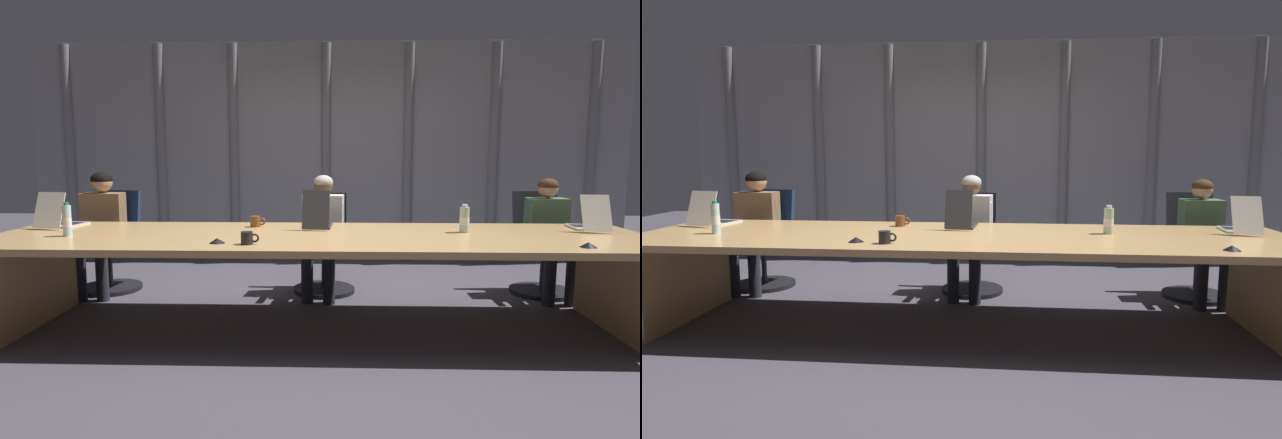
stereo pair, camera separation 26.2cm
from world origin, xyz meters
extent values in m
plane|color=#47424C|center=(0.00, 0.00, 0.00)|extent=(14.80, 14.80, 0.00)
cube|color=tan|center=(0.00, 0.00, 0.71)|extent=(4.98, 1.36, 0.05)
cube|color=black|center=(0.00, 0.00, 0.65)|extent=(4.24, 0.10, 0.06)
cube|color=tan|center=(-2.24, 0.00, 0.34)|extent=(0.08, 1.15, 0.69)
cube|color=tan|center=(2.24, 0.00, 0.34)|extent=(0.08, 1.15, 0.69)
cube|color=#9999A0|center=(0.00, 2.67, 1.35)|extent=(7.40, 0.10, 2.70)
cylinder|color=gray|center=(-3.24, 2.61, 1.35)|extent=(0.12, 0.12, 2.65)
cylinder|color=gray|center=(-2.08, 2.61, 1.35)|extent=(0.12, 0.12, 2.65)
cylinder|color=gray|center=(-1.16, 2.61, 1.35)|extent=(0.12, 0.12, 2.65)
cylinder|color=gray|center=(-0.01, 2.61, 1.35)|extent=(0.12, 0.12, 2.65)
cylinder|color=gray|center=(1.00, 2.61, 1.35)|extent=(0.12, 0.12, 2.65)
cylinder|color=gray|center=(2.05, 2.61, 1.35)|extent=(0.12, 0.12, 2.65)
cylinder|color=gray|center=(3.23, 2.61, 1.35)|extent=(0.12, 0.12, 2.65)
cube|color=beige|center=(-2.17, 0.40, 0.75)|extent=(0.28, 0.34, 0.02)
cube|color=black|center=(-2.17, 0.43, 0.76)|extent=(0.23, 0.20, 0.00)
cube|color=beige|center=(-2.20, 0.20, 0.90)|extent=(0.26, 0.14, 0.28)
cube|color=black|center=(-2.20, 0.20, 0.90)|extent=(0.23, 0.12, 0.25)
cube|color=#2D2D33|center=(-0.02, 0.42, 0.75)|extent=(0.24, 0.34, 0.02)
cube|color=black|center=(-0.02, 0.45, 0.76)|extent=(0.20, 0.19, 0.00)
cube|color=#2D2D33|center=(-0.04, 0.21, 0.91)|extent=(0.22, 0.11, 0.30)
cube|color=black|center=(-0.04, 0.22, 0.91)|extent=(0.20, 0.09, 0.27)
cube|color=beige|center=(2.17, 0.39, 0.75)|extent=(0.24, 0.33, 0.02)
cube|color=black|center=(2.17, 0.42, 0.76)|extent=(0.20, 0.19, 0.00)
cube|color=beige|center=(2.15, 0.17, 0.89)|extent=(0.23, 0.15, 0.28)
cube|color=black|center=(2.15, 0.18, 0.89)|extent=(0.20, 0.13, 0.25)
cube|color=navy|center=(-2.12, 1.07, 0.43)|extent=(0.54, 0.54, 0.08)
cube|color=navy|center=(-2.09, 1.29, 0.72)|extent=(0.44, 0.18, 0.51)
cylinder|color=#262628|center=(-2.12, 1.07, 0.21)|extent=(0.05, 0.05, 0.35)
cylinder|color=black|center=(-2.12, 1.07, 0.02)|extent=(0.60, 0.60, 0.04)
cube|color=black|center=(0.01, 1.07, 0.43)|extent=(0.48, 0.48, 0.08)
cube|color=black|center=(0.01, 1.29, 0.71)|extent=(0.43, 0.12, 0.49)
cylinder|color=#262628|center=(0.01, 1.07, 0.21)|extent=(0.05, 0.05, 0.35)
cylinder|color=black|center=(0.01, 1.07, 0.02)|extent=(0.60, 0.60, 0.04)
cube|color=#2D2D38|center=(2.12, 1.07, 0.43)|extent=(0.52, 0.52, 0.08)
cube|color=#2D2D38|center=(2.10, 1.29, 0.72)|extent=(0.44, 0.16, 0.51)
cylinder|color=#262628|center=(2.12, 1.07, 0.21)|extent=(0.05, 0.05, 0.35)
cylinder|color=black|center=(2.12, 1.07, 0.02)|extent=(0.60, 0.60, 0.04)
cube|color=olive|center=(-2.15, 1.05, 0.72)|extent=(0.39, 0.25, 0.50)
sphere|color=tan|center=(-2.15, 1.05, 1.07)|extent=(0.20, 0.20, 0.20)
ellipsoid|color=black|center=(-2.15, 1.05, 1.10)|extent=(0.20, 0.20, 0.15)
cylinder|color=olive|center=(-1.99, 1.06, 0.78)|extent=(0.08, 0.14, 0.27)
cylinder|color=tan|center=(-1.97, 0.85, 0.66)|extent=(0.09, 0.30, 0.06)
cylinder|color=olive|center=(-2.31, 1.04, 0.78)|extent=(0.08, 0.14, 0.27)
cylinder|color=tan|center=(-2.29, 0.83, 0.66)|extent=(0.09, 0.30, 0.06)
cylinder|color=#262833|center=(-2.03, 0.86, 0.44)|extent=(0.16, 0.41, 0.13)
cylinder|color=#262833|center=(-2.02, 0.68, 0.22)|extent=(0.11, 0.11, 0.45)
cylinder|color=#262833|center=(-2.23, 0.84, 0.44)|extent=(0.16, 0.41, 0.13)
cylinder|color=#262833|center=(-2.22, 0.66, 0.22)|extent=(0.11, 0.11, 0.45)
cube|color=silver|center=(0.00, 1.05, 0.71)|extent=(0.40, 0.26, 0.49)
sphere|color=brown|center=(0.00, 1.05, 1.05)|extent=(0.18, 0.18, 0.18)
ellipsoid|color=#B2ADA8|center=(0.00, 1.05, 1.07)|extent=(0.19, 0.19, 0.14)
cylinder|color=silver|center=(0.16, 1.03, 0.76)|extent=(0.08, 0.14, 0.27)
cylinder|color=brown|center=(0.14, 0.83, 0.65)|extent=(0.09, 0.30, 0.06)
cylinder|color=silver|center=(-0.16, 1.07, 0.76)|extent=(0.08, 0.14, 0.27)
cylinder|color=brown|center=(-0.18, 0.86, 0.65)|extent=(0.09, 0.30, 0.06)
cylinder|color=#262833|center=(0.08, 0.84, 0.44)|extent=(0.17, 0.41, 0.13)
cylinder|color=#262833|center=(0.06, 0.66, 0.22)|extent=(0.11, 0.11, 0.45)
cylinder|color=#262833|center=(-0.12, 0.86, 0.44)|extent=(0.17, 0.41, 0.13)
cylinder|color=#262833|center=(-0.14, 0.68, 0.22)|extent=(0.11, 0.11, 0.45)
cube|color=#4C6B4C|center=(2.12, 1.05, 0.70)|extent=(0.36, 0.22, 0.46)
sphere|color=tan|center=(2.12, 1.05, 1.02)|extent=(0.18, 0.18, 0.18)
ellipsoid|color=#472D19|center=(2.12, 1.05, 1.05)|extent=(0.19, 0.19, 0.14)
cylinder|color=#4C6B4C|center=(2.26, 1.05, 0.74)|extent=(0.07, 0.14, 0.27)
cylinder|color=tan|center=(2.27, 0.84, 0.62)|extent=(0.07, 0.30, 0.06)
cylinder|color=#4C6B4C|center=(1.97, 1.05, 0.74)|extent=(0.07, 0.14, 0.27)
cylinder|color=tan|center=(1.97, 0.84, 0.62)|extent=(0.07, 0.30, 0.06)
cylinder|color=#262833|center=(2.22, 0.85, 0.44)|extent=(0.13, 0.40, 0.13)
cylinder|color=#262833|center=(2.22, 0.67, 0.22)|extent=(0.11, 0.11, 0.45)
cylinder|color=#262833|center=(2.02, 0.85, 0.44)|extent=(0.13, 0.40, 0.13)
cylinder|color=#262833|center=(2.02, 0.67, 0.22)|extent=(0.11, 0.11, 0.45)
cylinder|color=silver|center=(-1.88, -0.14, 0.85)|extent=(0.06, 0.06, 0.23)
cylinder|color=white|center=(-1.88, -0.14, 0.84)|extent=(0.06, 0.06, 0.07)
cylinder|color=green|center=(-1.88, -0.14, 0.98)|extent=(0.03, 0.03, 0.02)
cylinder|color=#ADD1B2|center=(1.13, 0.15, 0.84)|extent=(0.07, 0.07, 0.20)
cylinder|color=white|center=(1.13, 0.15, 0.83)|extent=(0.08, 0.08, 0.06)
cylinder|color=white|center=(1.13, 0.15, 0.95)|extent=(0.04, 0.04, 0.02)
cylinder|color=brown|center=(-0.55, 0.40, 0.78)|extent=(0.08, 0.08, 0.09)
torus|color=brown|center=(-0.50, 0.40, 0.78)|extent=(0.06, 0.01, 0.06)
cylinder|color=black|center=(-0.48, -0.44, 0.78)|extent=(0.08, 0.08, 0.09)
torus|color=black|center=(-0.43, -0.44, 0.78)|extent=(0.06, 0.01, 0.06)
cone|color=black|center=(1.79, -0.48, 0.75)|extent=(0.11, 0.11, 0.03)
cone|color=black|center=(-0.70, -0.40, 0.75)|extent=(0.11, 0.11, 0.03)
camera|label=1|loc=(0.13, -3.92, 1.36)|focal=29.31mm
camera|label=2|loc=(0.39, -3.91, 1.36)|focal=29.31mm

